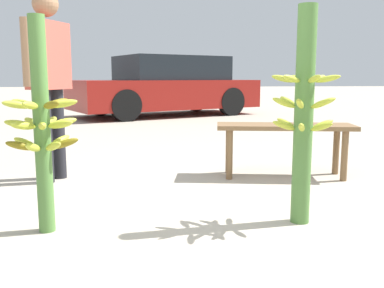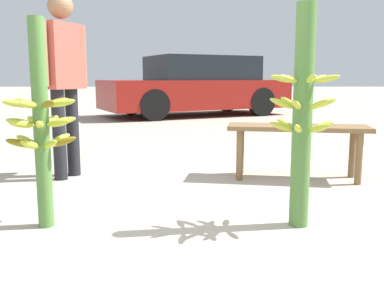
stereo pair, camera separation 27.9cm
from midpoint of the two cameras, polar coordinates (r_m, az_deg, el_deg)
name	(u,v)px [view 2 (the right image)]	position (r m, az deg, el deg)	size (l,w,h in m)	color
ground_plane	(169,243)	(2.50, 0.18, -13.18)	(80.00, 80.00, 0.00)	#A89E8C
banana_stalk_left	(41,124)	(2.74, -16.75, 2.55)	(0.43, 0.43, 1.30)	#4C7A38
banana_stalk_center	(302,116)	(2.76, 17.35, 3.63)	(0.42, 0.43, 1.38)	#4C7A38
vendor_person	(63,70)	(4.09, -14.93, 9.52)	(0.35, 0.62, 1.68)	black
market_bench	(297,134)	(4.08, 15.81, 1.23)	(1.32, 0.59, 0.50)	brown
parked_car	(197,87)	(10.60, 1.41, 7.61)	(4.84, 3.56, 1.44)	maroon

